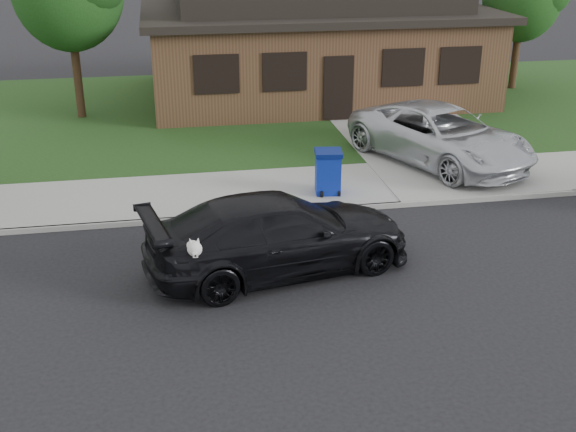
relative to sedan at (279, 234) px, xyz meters
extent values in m
plane|color=black|center=(-0.29, -0.75, -0.77)|extent=(120.00, 120.00, 0.00)
cube|color=gray|center=(-0.29, 4.25, -0.71)|extent=(60.00, 3.00, 0.12)
cube|color=gray|center=(-0.29, 2.75, -0.71)|extent=(60.00, 0.12, 0.12)
cube|color=#193814|center=(-0.29, 12.25, -0.70)|extent=(60.00, 13.00, 0.13)
cube|color=gray|center=(5.71, 9.25, -0.70)|extent=(4.50, 13.00, 0.14)
imported|color=black|center=(0.01, 0.00, 0.00)|extent=(5.63, 3.21, 1.54)
ellipsoid|color=white|center=(-1.69, -0.99, 0.30)|extent=(0.34, 0.40, 0.30)
sphere|color=white|center=(-1.69, -1.22, 0.40)|extent=(0.26, 0.26, 0.26)
cube|color=white|center=(-1.69, -1.35, 0.35)|extent=(0.09, 0.12, 0.08)
sphere|color=black|center=(-1.69, -1.41, 0.35)|extent=(0.04, 0.04, 0.04)
cone|color=white|center=(-1.75, -1.17, 0.53)|extent=(0.11, 0.11, 0.14)
cone|color=white|center=(-1.62, -1.17, 0.53)|extent=(0.11, 0.11, 0.14)
imported|color=silver|center=(5.44, 5.44, 0.14)|extent=(4.60, 6.13, 1.55)
cube|color=#0E269B|center=(1.86, 3.72, -0.16)|extent=(0.67, 0.67, 0.98)
cube|color=#07165A|center=(1.86, 3.72, 0.39)|extent=(0.74, 0.74, 0.11)
cylinder|color=black|center=(1.64, 3.42, -0.57)|extent=(0.07, 0.16, 0.15)
cylinder|color=black|center=(2.08, 3.42, -0.57)|extent=(0.07, 0.16, 0.15)
cube|color=#422B1C|center=(3.71, 14.25, 0.86)|extent=(12.00, 8.00, 3.00)
cube|color=black|center=(3.71, 14.25, 2.49)|extent=(12.60, 8.60, 0.25)
cube|color=black|center=(3.71, 10.22, 0.46)|extent=(1.00, 0.06, 2.10)
cube|color=black|center=(-0.29, 10.22, 1.06)|extent=(1.30, 0.05, 1.10)
cube|color=black|center=(1.91, 10.22, 1.06)|extent=(1.30, 0.05, 1.10)
cube|color=black|center=(5.91, 10.22, 1.06)|extent=(1.30, 0.05, 1.10)
cube|color=black|center=(7.91, 10.22, 1.06)|extent=(1.30, 0.05, 1.10)
cylinder|color=#332114|center=(-4.79, 12.25, 0.60)|extent=(0.28, 0.28, 2.48)
cylinder|color=#332114|center=(11.71, 13.75, 0.37)|extent=(0.28, 0.28, 2.03)
camera|label=1|loc=(-2.09, -12.70, 5.82)|focal=45.00mm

